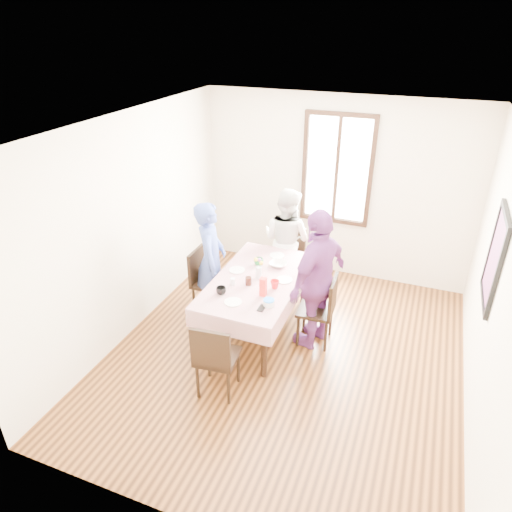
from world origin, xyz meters
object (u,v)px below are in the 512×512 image
chair_left (210,283)px  person_left (210,260)px  chair_near (218,356)px  person_right (316,279)px  chair_far (286,259)px  person_far (286,241)px  chair_right (316,310)px  dining_table (257,305)px

chair_left → person_left: person_left is taller
chair_near → person_right: (0.72, 1.21, 0.43)m
person_left → person_right: size_ratio=0.91×
chair_left → chair_far: bearing=143.2°
chair_near → person_left: 1.54m
person_left → chair_far: bearing=-56.7°
chair_left → person_far: 1.26m
chair_right → chair_near: bearing=145.4°
chair_left → chair_far: 1.24m
chair_far → person_right: size_ratio=0.52×
dining_table → person_right: (0.72, 0.05, 0.51)m
chair_right → chair_far: 1.33m
chair_far → person_far: person_far is taller
chair_right → chair_far: size_ratio=1.00×
chair_left → person_right: person_right is taller
dining_table → chair_near: chair_near is taller
dining_table → chair_left: 0.76m
chair_near → person_far: size_ratio=0.59×
person_left → dining_table: bearing=-123.3°
person_left → person_right: 1.44m
chair_near → person_far: person_far is taller
chair_right → chair_near: (-0.74, -1.21, 0.00)m
chair_near → person_far: 2.31m
chair_right → person_right: person_right is taller
chair_right → person_left: size_ratio=0.57×
chair_left → chair_right: (1.48, -0.11, 0.00)m
chair_near → person_right: person_right is taller
chair_far → chair_near: 2.31m
person_far → chair_far: bearing=-73.6°
dining_table → person_right: person_right is taller
chair_right → person_far: bearing=31.1°
chair_right → chair_near: 1.42m
chair_right → chair_far: (-0.74, 1.10, 0.00)m
person_right → dining_table: bearing=-67.0°
dining_table → chair_left: bearing=167.9°
dining_table → chair_left: chair_left is taller
person_left → person_far: bearing=-57.3°
chair_right → person_far: 1.35m
person_far → person_right: person_right is taller
chair_far → chair_near: bearing=98.6°
person_far → chair_right: bearing=140.7°
person_right → person_far: bearing=-127.6°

